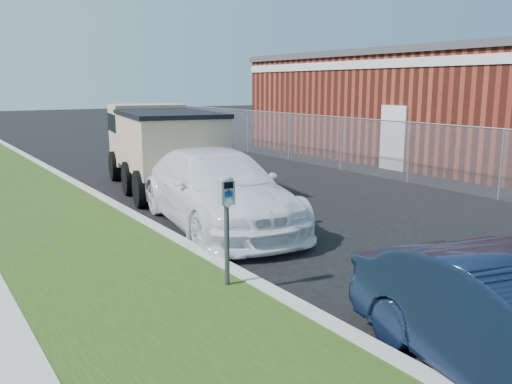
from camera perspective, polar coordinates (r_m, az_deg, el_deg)
ground at (r=10.01m, az=9.94°, el=-5.71°), size 120.00×120.00×0.00m
chainlink_fence at (r=18.87m, az=8.98°, el=6.15°), size 0.06×30.06×30.00m
brick_building at (r=23.87m, az=18.31°, el=8.84°), size 9.20×14.20×4.17m
parking_meter at (r=7.41m, az=-3.12°, el=-1.52°), size 0.22×0.16×1.53m
white_wagon at (r=11.21m, az=-4.22°, el=0.33°), size 2.90×5.58×1.54m
dump_truck at (r=15.56m, az=-10.03°, el=5.18°), size 3.20×6.15×2.30m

